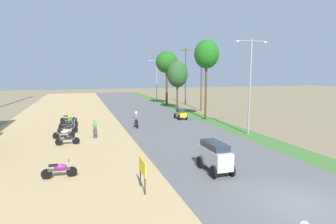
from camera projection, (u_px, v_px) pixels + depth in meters
ground_plane at (299, 206)px, 11.80m from camera, size 180.00×180.00×0.00m
road_strip at (299, 205)px, 11.80m from camera, size 9.00×140.00×0.08m
parked_motorbike_nearest at (60, 169)px, 14.71m from camera, size 1.80×0.54×0.94m
parked_motorbike_second at (68, 139)px, 21.48m from camera, size 1.80×0.54×0.94m
parked_motorbike_third at (64, 133)px, 23.59m from camera, size 1.80×0.54×0.94m
parked_motorbike_fourth at (68, 128)px, 25.56m from camera, size 1.80×0.54×0.94m
parked_motorbike_fifth at (68, 124)px, 27.51m from camera, size 1.80×0.54×0.94m
parked_motorbike_sixth at (69, 122)px, 28.98m from camera, size 1.80×0.54×0.94m
parked_motorbike_seventh at (69, 118)px, 31.31m from camera, size 1.80×0.54×0.94m
street_signboard at (142, 169)px, 13.08m from camera, size 0.06×1.30×1.50m
pedestrian_on_shoulder at (95, 128)px, 23.66m from camera, size 0.41×0.33×1.62m
median_tree_nearest at (206, 55)px, 32.44m from camera, size 2.86×2.86×9.31m
median_tree_second at (177, 74)px, 41.70m from camera, size 3.07×3.07×7.23m
median_tree_third at (167, 63)px, 47.17m from camera, size 3.69×3.69×9.11m
streetlamp_near at (250, 81)px, 24.69m from camera, size 3.16×0.20×8.38m
streetlamp_mid at (157, 78)px, 54.19m from camera, size 3.16×0.20×7.95m
utility_pole_near at (201, 79)px, 40.63m from camera, size 1.80×0.20×8.93m
utility_pole_far at (186, 75)px, 48.93m from camera, size 1.80×0.20×9.94m
car_van_silver at (215, 155)px, 15.50m from camera, size 1.19×2.41×1.67m
car_hatchback_yellow at (181, 114)px, 33.31m from camera, size 1.04×2.00×1.23m
motorbike_ahead_second at (136, 120)px, 28.11m from camera, size 0.54×1.80×1.66m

